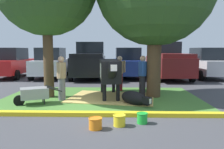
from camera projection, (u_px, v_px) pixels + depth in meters
name	position (u px, v px, depth m)	size (l,w,h in m)	color
ground_plane	(104.00, 109.00, 7.26)	(80.00, 80.00, 0.00)	#424247
grass_island	(101.00, 97.00, 8.98)	(7.59, 4.70, 0.02)	#477A33
curb_yellow	(95.00, 114.00, 6.49)	(8.79, 0.24, 0.12)	yellow
hay_bedding	(112.00, 98.00, 8.88)	(3.20, 2.40, 0.04)	tan
cow_holstein	(110.00, 71.00, 8.86)	(0.95, 3.13, 1.52)	black
calf_lying	(134.00, 98.00, 7.75)	(1.11, 1.19, 0.48)	black
person_handler	(120.00, 72.00, 10.36)	(0.53, 0.34, 1.60)	maroon
person_visitor_near	(62.00, 77.00, 8.36)	(0.34, 0.53, 1.65)	slate
person_visitor_far	(143.00, 75.00, 9.09)	(0.34, 0.53, 1.65)	black
wheelbarrow	(34.00, 94.00, 7.81)	(1.57, 1.06, 0.63)	gray
bucket_orange	(95.00, 123.00, 5.41)	(0.34, 0.34, 0.28)	orange
bucket_yellow	(119.00, 120.00, 5.63)	(0.32, 0.32, 0.28)	yellow
bucket_green	(142.00, 118.00, 5.83)	(0.29, 0.29, 0.28)	green
sedan_red	(12.00, 63.00, 15.48)	(2.15, 4.47, 2.02)	red
hatchback_white	(51.00, 63.00, 15.35)	(2.15, 4.47, 2.02)	silver
pickup_truck_black	(90.00, 61.00, 15.38)	(2.38, 5.47, 2.42)	black
sedan_blue	(127.00, 63.00, 15.39)	(2.15, 4.47, 2.02)	navy
pickup_truck_maroon	(167.00, 62.00, 15.00)	(2.38, 5.47, 2.42)	maroon
sedan_silver	(206.00, 63.00, 15.26)	(2.15, 4.47, 2.02)	silver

